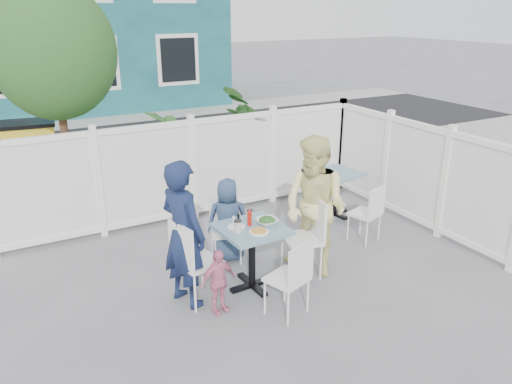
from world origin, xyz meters
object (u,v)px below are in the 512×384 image
spare_table (336,182)px  boy (228,220)px  main_table (252,241)px  chair_right (309,231)px  chair_near (293,274)px  chair_left (191,256)px  utility_cabinet (34,168)px  toddler (218,282)px  woman (315,207)px  chair_back (225,224)px  man (183,234)px

spare_table → boy: 2.24m
main_table → spare_table: size_ratio=1.00×
chair_right → chair_near: size_ratio=1.13×
chair_near → boy: boy is taller
chair_left → utility_cabinet: bearing=-175.1°
utility_cabinet → chair_near: size_ratio=1.60×
chair_right → spare_table: bearing=-34.1°
chair_near → toddler: 0.82m
utility_cabinet → boy: 3.74m
chair_near → boy: 1.54m
chair_near → woman: 1.11m
utility_cabinet → main_table: 4.39m
main_table → toddler: main_table is taller
chair_back → woman: woman is taller
man → woman: (1.68, -0.12, 0.03)m
utility_cabinet → woman: woman is taller
woman → utility_cabinet: bearing=-165.0°
chair_near → chair_right: bearing=26.6°
utility_cabinet → chair_right: utility_cabinet is taller
main_table → chair_right: 0.77m
chair_right → man: size_ratio=0.59×
woman → toddler: size_ratio=2.33×
chair_back → boy: 0.08m
main_table → chair_right: size_ratio=0.78×
chair_near → chair_left: bearing=118.2°
utility_cabinet → toddler: (1.38, -4.22, -0.33)m
chair_right → chair_left: bearing=99.6°
utility_cabinet → toddler: 4.45m
spare_table → chair_right: size_ratio=0.78×
chair_left → boy: boy is taller
man → chair_right: bearing=-114.1°
chair_right → chair_back: size_ratio=1.18×
main_table → boy: size_ratio=0.69×
boy → toddler: bearing=83.9°
main_table → chair_left: 0.76m
man → boy: man is taller
woman → man: bearing=-114.5°
chair_left → chair_back: chair_left is taller
main_table → woman: bearing=-3.0°
chair_left → chair_right: chair_right is taller
chair_near → toddler: chair_near is taller
chair_left → chair_near: chair_left is taller
utility_cabinet → woman: (2.82, -3.97, 0.17)m
utility_cabinet → man: 4.01m
woman → chair_near: bearing=-67.8°
utility_cabinet → chair_right: size_ratio=1.41×
chair_right → utility_cabinet: bearing=47.2°
chair_left → woman: size_ratio=0.57×
woman → boy: (-0.80, 0.83, -0.32)m
spare_table → chair_left: chair_left is taller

